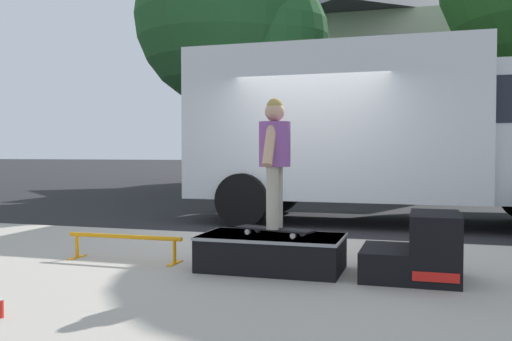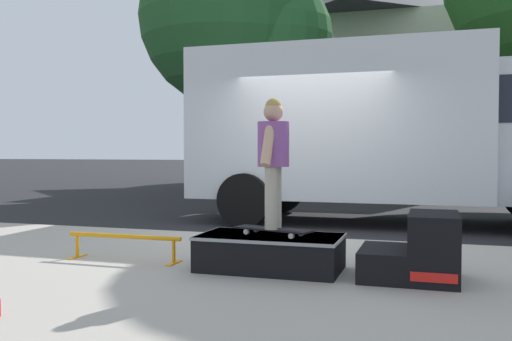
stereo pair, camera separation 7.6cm
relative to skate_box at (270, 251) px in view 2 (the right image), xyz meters
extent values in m
plane|color=black|center=(-0.34, 2.64, -0.30)|extent=(140.00, 140.00, 0.00)
cube|color=#A8A093|center=(-0.34, -0.36, -0.24)|extent=(50.00, 5.00, 0.12)
cube|color=black|center=(0.00, 0.00, -0.01)|extent=(1.35, 0.73, 0.34)
cube|color=gray|center=(0.00, 0.00, 0.14)|extent=(1.37, 0.75, 0.03)
cube|color=black|center=(1.07, 0.00, -0.05)|extent=(0.43, 0.75, 0.27)
cube|color=black|center=(1.50, 0.00, 0.12)|extent=(0.43, 0.75, 0.60)
cube|color=red|center=(1.50, -0.38, -0.07)|extent=(0.37, 0.01, 0.08)
cylinder|color=orange|center=(-1.59, -0.01, 0.07)|extent=(1.30, 0.04, 0.04)
cylinder|color=orange|center=(-2.16, -0.01, -0.06)|extent=(0.04, 0.04, 0.25)
cube|color=orange|center=(-2.16, -0.01, -0.18)|extent=(0.06, 0.28, 0.01)
cylinder|color=orange|center=(-1.02, -0.01, -0.06)|extent=(0.04, 0.04, 0.25)
cube|color=orange|center=(-1.02, -0.01, -0.18)|extent=(0.06, 0.28, 0.01)
cube|color=black|center=(0.03, -0.01, 0.22)|extent=(0.81, 0.40, 0.02)
cylinder|color=silver|center=(0.30, 0.01, 0.18)|extent=(0.06, 0.04, 0.05)
cylinder|color=silver|center=(0.25, -0.17, 0.18)|extent=(0.06, 0.04, 0.05)
cylinder|color=silver|center=(-0.18, 0.14, 0.18)|extent=(0.06, 0.04, 0.05)
cylinder|color=silver|center=(-0.23, -0.03, 0.18)|extent=(0.06, 0.04, 0.05)
cylinder|color=#B7AD99|center=(0.03, 0.06, 0.52)|extent=(0.12, 0.12, 0.59)
cylinder|color=#B7AD99|center=(0.03, -0.09, 0.52)|extent=(0.12, 0.12, 0.59)
cylinder|color=#8C4C99|center=(0.03, -0.01, 1.03)|extent=(0.30, 0.30, 0.43)
cylinder|color=tan|center=(0.03, 0.18, 1.02)|extent=(0.09, 0.26, 0.41)
cylinder|color=tan|center=(0.03, -0.20, 1.02)|extent=(0.09, 0.26, 0.41)
sphere|color=tan|center=(0.03, -0.01, 1.34)|extent=(0.19, 0.19, 0.19)
sphere|color=tan|center=(0.03, -0.01, 1.39)|extent=(0.15, 0.15, 0.15)
cube|color=silver|center=(-0.10, 4.84, 1.45)|extent=(5.00, 2.35, 2.60)
cylinder|color=black|center=(-1.49, 6.01, 0.15)|extent=(0.90, 0.28, 0.90)
cylinder|color=black|center=(-1.49, 3.66, 0.15)|extent=(0.90, 0.28, 0.90)
cylinder|color=brown|center=(-4.08, 9.87, 1.41)|extent=(0.56, 0.56, 3.43)
sphere|color=#235628|center=(-4.08, 9.87, 4.75)|extent=(5.00, 5.00, 5.00)
sphere|color=#235628|center=(-2.71, 9.87, 4.13)|extent=(3.25, 3.25, 3.25)
cube|color=beige|center=(-1.13, 17.72, 2.70)|extent=(9.00, 7.50, 6.00)
cube|color=#B2ADA3|center=(-1.13, 13.72, 1.10)|extent=(9.00, 0.50, 2.80)
pyramid|color=#38383F|center=(-1.13, 17.72, 6.90)|extent=(9.54, 7.95, 2.40)
camera|label=1|loc=(1.39, -5.15, 0.96)|focal=39.08mm
camera|label=2|loc=(1.46, -5.12, 0.96)|focal=39.08mm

